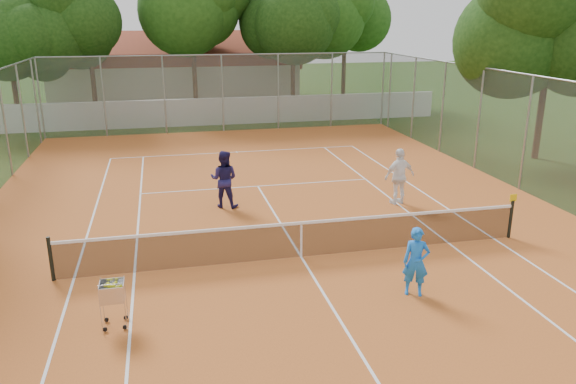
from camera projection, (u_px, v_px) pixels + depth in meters
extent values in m
plane|color=#1F3A10|center=(301.00, 258.00, 14.30)|extent=(120.00, 120.00, 0.00)
cube|color=#BE6025|center=(301.00, 257.00, 14.30)|extent=(18.00, 34.00, 0.02)
cube|color=white|center=(301.00, 257.00, 14.30)|extent=(10.98, 23.78, 0.01)
cube|color=black|center=(301.00, 239.00, 14.15)|extent=(11.88, 0.10, 0.98)
cube|color=slate|center=(302.00, 183.00, 13.70)|extent=(18.00, 34.00, 4.00)
cube|color=white|center=(219.00, 111.00, 31.75)|extent=(26.00, 0.30, 1.50)
cube|color=beige|center=(175.00, 70.00, 40.20)|extent=(16.40, 9.00, 4.40)
cube|color=black|center=(211.00, 32.00, 33.27)|extent=(29.00, 19.00, 10.00)
imported|color=blue|center=(416.00, 262.00, 12.16)|extent=(0.66, 0.56, 1.55)
imported|color=#201B51|center=(224.00, 179.00, 17.82)|extent=(1.09, 0.98, 1.84)
imported|color=white|center=(399.00, 176.00, 18.12)|extent=(1.14, 0.63, 1.84)
cube|color=silver|center=(113.00, 303.00, 10.96)|extent=(0.63, 0.63, 1.02)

